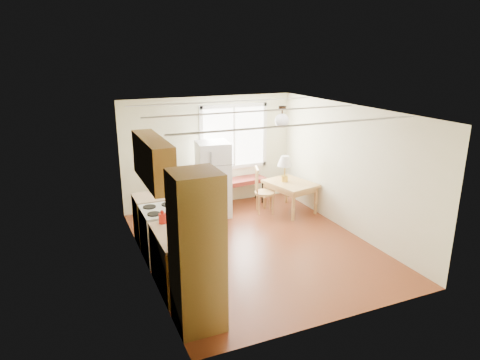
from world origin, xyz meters
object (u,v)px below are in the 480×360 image
refrigerator (213,179)px  bench (238,182)px  chair (261,187)px  dining_table (290,187)px

refrigerator → bench: size_ratio=1.21×
bench → chair: size_ratio=1.30×
bench → dining_table: bearing=-52.5°
refrigerator → dining_table: bearing=-8.5°
refrigerator → chair: refrigerator is taller
refrigerator → bench: bearing=37.1°
chair → bench: bearing=124.3°
refrigerator → chair: 1.06m
refrigerator → chair: bearing=-9.2°
dining_table → refrigerator: bearing=151.1°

